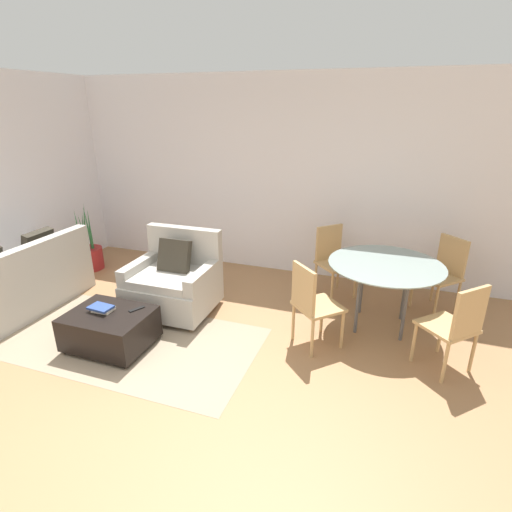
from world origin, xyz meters
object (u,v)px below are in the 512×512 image
(dining_chair_near_left, at_px, (312,301))
(dining_chair_far_left, at_px, (333,256))
(potted_plant, at_px, (89,255))
(dining_table, at_px, (385,270))
(dining_chair_near_right, at_px, (457,323))
(tv_remote_primary, at_px, (137,309))
(couch, at_px, (14,288))
(ottoman, at_px, (110,328))
(book_stack, at_px, (102,308))
(armchair, at_px, (174,282))
(dining_chair_far_right, at_px, (444,269))

(dining_chair_near_left, relative_size, dining_chair_far_left, 1.00)
(potted_plant, bearing_deg, dining_table, -3.93)
(dining_chair_near_right, distance_m, dining_chair_far_left, 1.86)
(tv_remote_primary, xyz_separation_m, dining_chair_near_left, (1.70, 0.52, 0.13))
(couch, bearing_deg, dining_chair_far_left, 26.54)
(ottoman, height_order, dining_table, dining_table)
(dining_chair_near_left, bearing_deg, dining_chair_far_left, 90.00)
(couch, relative_size, book_stack, 7.33)
(potted_plant, distance_m, dining_chair_far_left, 3.61)
(dining_table, height_order, dining_chair_near_left, dining_chair_near_left)
(ottoman, relative_size, tv_remote_primary, 4.88)
(tv_remote_primary, relative_size, dining_table, 0.14)
(tv_remote_primary, distance_m, dining_table, 2.64)
(dining_chair_near_right, relative_size, dining_chair_far_left, 1.00)
(armchair, relative_size, book_stack, 3.90)
(ottoman, xyz_separation_m, book_stack, (-0.08, 0.02, 0.20))
(book_stack, bearing_deg, ottoman, -12.94)
(armchair, distance_m, dining_chair_near_right, 3.03)
(couch, distance_m, ottoman, 1.58)
(dining_chair_far_right, bearing_deg, book_stack, -149.26)
(dining_table, distance_m, dining_chair_near_right, 0.94)
(couch, height_order, potted_plant, potted_plant)
(armchair, height_order, book_stack, armchair)
(potted_plant, distance_m, dining_chair_near_left, 3.72)
(dining_table, bearing_deg, book_stack, -153.68)
(tv_remote_primary, relative_size, dining_chair_near_left, 0.19)
(ottoman, bearing_deg, dining_table, 27.35)
(dining_chair_near_right, bearing_deg, dining_chair_far_right, 90.00)
(book_stack, bearing_deg, dining_table, 26.32)
(dining_chair_near_left, xyz_separation_m, dining_chair_far_right, (1.31, 1.31, 0.00))
(dining_chair_near_left, bearing_deg, ottoman, -160.58)
(potted_plant, bearing_deg, book_stack, -45.54)
(couch, distance_m, dining_chair_far_left, 3.89)
(armchair, distance_m, dining_table, 2.42)
(ottoman, xyz_separation_m, dining_table, (2.58, 1.34, 0.47))
(ottoman, height_order, dining_chair_near_right, dining_chair_near_right)
(dining_chair_near_left, bearing_deg, dining_chair_near_right, 0.00)
(armchair, relative_size, dining_chair_near_right, 1.07)
(dining_chair_near_left, height_order, dining_chair_near_right, same)
(dining_chair_near_right, bearing_deg, dining_chair_near_left, 180.00)
(potted_plant, bearing_deg, dining_chair_near_left, -14.81)
(couch, height_order, dining_chair_near_left, couch)
(ottoman, xyz_separation_m, potted_plant, (-1.66, 1.63, 0.01))
(ottoman, xyz_separation_m, tv_remote_primary, (0.23, 0.16, 0.18))
(tv_remote_primary, bearing_deg, dining_chair_far_left, 47.17)
(potted_plant, bearing_deg, dining_chair_far_right, 4.27)
(potted_plant, height_order, dining_chair_far_right, potted_plant)
(dining_table, bearing_deg, ottoman, -152.65)
(dining_chair_far_right, bearing_deg, dining_chair_near_right, -90.00)
(book_stack, height_order, dining_chair_far_left, dining_chair_far_left)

